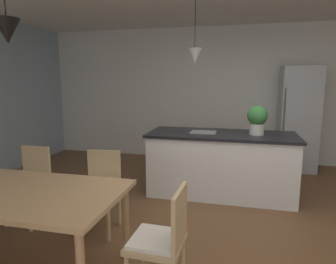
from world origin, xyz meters
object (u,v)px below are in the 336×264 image
dining_table (4,196)px  refrigerator (298,119)px  chair_far_right (100,188)px  chair_kitchen_end (162,239)px  potted_plant_on_island (257,119)px  kitchen_island (220,163)px  chair_far_left (29,182)px

dining_table → refrigerator: size_ratio=1.06×
chair_far_right → refrigerator: refrigerator is taller
chair_kitchen_end → potted_plant_on_island: (0.76, 2.21, 0.65)m
chair_far_right → kitchen_island: size_ratio=0.42×
potted_plant_on_island → chair_far_left: bearing=-152.0°
chair_kitchen_end → refrigerator: 4.15m
dining_table → kitchen_island: 2.77m
chair_kitchen_end → refrigerator: (1.57, 3.81, 0.47)m
chair_kitchen_end → refrigerator: bearing=67.6°
chair_far_right → chair_kitchen_end: bearing=-42.5°
dining_table → kitchen_island: bearing=53.2°
chair_kitchen_end → potted_plant_on_island: 2.43m
dining_table → chair_far_left: 0.98m
dining_table → kitchen_island: kitchen_island is taller
chair_far_left → kitchen_island: size_ratio=0.42×
refrigerator → potted_plant_on_island: size_ratio=4.69×
kitchen_island → refrigerator: bearing=51.3°
dining_table → chair_far_right: chair_far_right is taller
chair_far_left → potted_plant_on_island: (2.58, 1.37, 0.65)m
potted_plant_on_island → kitchen_island: bearing=180.0°
potted_plant_on_island → refrigerator: bearing=63.2°
refrigerator → potted_plant_on_island: refrigerator is taller
chair_far_right → potted_plant_on_island: 2.27m
chair_far_left → chair_kitchen_end: bearing=-25.0°
chair_far_left → refrigerator: bearing=41.2°
chair_kitchen_end → kitchen_island: size_ratio=0.42×
refrigerator → potted_plant_on_island: (-0.81, -1.60, 0.18)m
dining_table → potted_plant_on_island: (2.13, 2.21, 0.44)m
dining_table → refrigerator: (2.94, 3.81, 0.26)m
chair_far_right → refrigerator: bearing=50.0°
dining_table → chair_kitchen_end: size_ratio=2.30×
kitchen_island → potted_plant_on_island: (0.47, 0.00, 0.66)m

